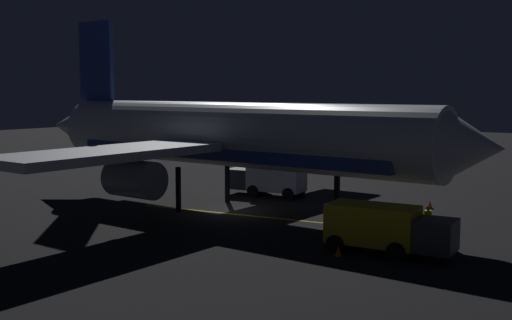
# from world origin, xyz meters

# --- Properties ---
(ground_plane) EXTENTS (180.00, 180.00, 0.20)m
(ground_plane) POSITION_xyz_m (0.00, 0.00, -0.10)
(ground_plane) COLOR black
(apron_guide_stripe) EXTENTS (3.79, 19.92, 0.01)m
(apron_guide_stripe) POSITION_xyz_m (0.33, 4.00, 0.00)
(apron_guide_stripe) COLOR gold
(apron_guide_stripe) RESTS_ON ground_plane
(airliner) EXTENTS (31.79, 36.10, 13.19)m
(airliner) POSITION_xyz_m (0.00, -0.60, 4.88)
(airliner) COLOR white
(airliner) RESTS_ON ground_plane
(baggage_truck) EXTENTS (2.84, 6.34, 2.37)m
(baggage_truck) POSITION_xyz_m (4.27, 12.99, 1.23)
(baggage_truck) COLOR gold
(baggage_truck) RESTS_ON ground_plane
(catering_truck) EXTENTS (3.05, 6.18, 2.48)m
(catering_truck) POSITION_xyz_m (-6.20, -1.39, 1.27)
(catering_truck) COLOR silver
(catering_truck) RESTS_ON ground_plane
(ground_crew_worker) EXTENTS (0.40, 0.40, 1.74)m
(ground_crew_worker) POSITION_xyz_m (-0.22, 13.38, 0.89)
(ground_crew_worker) COLOR black
(ground_crew_worker) RESTS_ON ground_plane
(traffic_cone_near_left) EXTENTS (0.50, 0.50, 0.55)m
(traffic_cone_near_left) POSITION_xyz_m (6.09, 11.46, 0.25)
(traffic_cone_near_left) COLOR #EA590F
(traffic_cone_near_left) RESTS_ON ground_plane
(traffic_cone_near_right) EXTENTS (0.50, 0.50, 0.55)m
(traffic_cone_near_right) POSITION_xyz_m (0.75, 7.84, 0.25)
(traffic_cone_near_right) COLOR #EA590F
(traffic_cone_near_right) RESTS_ON ground_plane
(traffic_cone_under_wing) EXTENTS (0.50, 0.50, 0.55)m
(traffic_cone_under_wing) POSITION_xyz_m (-8.59, 10.22, 0.25)
(traffic_cone_under_wing) COLOR #EA590F
(traffic_cone_under_wing) RESTS_ON ground_plane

